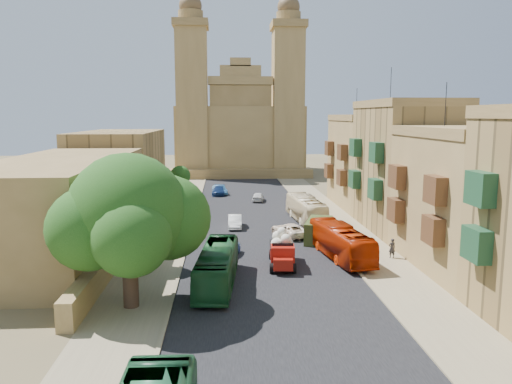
{
  "coord_description": "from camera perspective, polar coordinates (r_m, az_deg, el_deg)",
  "views": [
    {
      "loc": [
        -3.5,
        -27.1,
        12.17
      ],
      "look_at": [
        0.0,
        26.0,
        4.0
      ],
      "focal_mm": 35.0,
      "sensor_mm": 36.0,
      "label": 1
    }
  ],
  "objects": [
    {
      "name": "sidewalk_west",
      "position": [
        58.69,
        -9.57,
        -3.36
      ],
      "size": [
        5.0,
        140.0,
        0.01
      ],
      "primitive_type": "cube",
      "color": "#847556",
      "rests_on": "ground"
    },
    {
      "name": "west_building_mid",
      "position": [
        72.92,
        -15.24,
        2.78
      ],
      "size": [
        10.0,
        22.0,
        10.0
      ],
      "primitive_type": "cube",
      "color": "olive",
      "rests_on": "ground"
    },
    {
      "name": "bus_green_north",
      "position": [
        36.4,
        -4.44,
        -8.48
      ],
      "size": [
        3.3,
        10.36,
        2.84
      ],
      "primitive_type": "imported",
      "rotation": [
        0.0,
        0.0,
        -0.09
      ],
      "color": "#174B23",
      "rests_on": "ground"
    },
    {
      "name": "road_surface",
      "position": [
        58.49,
        -0.26,
        -3.28
      ],
      "size": [
        14.0,
        140.0,
        0.01
      ],
      "primitive_type": "cube",
      "color": "black",
      "rests_on": "ground"
    },
    {
      "name": "pedestrian_c",
      "position": [
        40.05,
        12.46,
        -7.94
      ],
      "size": [
        0.55,
        1.02,
        1.65
      ],
      "primitive_type": "imported",
      "rotation": [
        0.0,
        0.0,
        4.55
      ],
      "color": "#3D3C3F",
      "rests_on": "ground"
    },
    {
      "name": "car_blue_a",
      "position": [
        43.93,
        -3.06,
        -6.55
      ],
      "size": [
        2.3,
        3.79,
        1.21
      ],
      "primitive_type": "imported",
      "rotation": [
        0.0,
        0.0,
        -0.27
      ],
      "color": "#345298",
      "rests_on": "ground"
    },
    {
      "name": "olive_pickup",
      "position": [
        49.28,
        7.19,
        -4.41
      ],
      "size": [
        3.66,
        5.51,
        2.1
      ],
      "color": "#38471A",
      "rests_on": "ground"
    },
    {
      "name": "street_tree_a",
      "position": [
        40.59,
        -12.92,
        -3.97
      ],
      "size": [
        3.31,
        3.31,
        5.08
      ],
      "color": "#3B281D",
      "rests_on": "ground"
    },
    {
      "name": "red_truck",
      "position": [
        40.93,
        3.0,
        -6.63
      ],
      "size": [
        2.45,
        5.36,
        3.05
      ],
      "color": "#9B150B",
      "rests_on": "ground"
    },
    {
      "name": "ficus_tree",
      "position": [
        32.28,
        -14.26,
        -2.8
      ],
      "size": [
        9.93,
        9.14,
        9.93
      ],
      "color": "#3B281D",
      "rests_on": "ground"
    },
    {
      "name": "street_tree_c",
      "position": [
        64.07,
        -9.56,
        0.54
      ],
      "size": [
        3.09,
        3.09,
        4.75
      ],
      "color": "#3B281D",
      "rests_on": "ground"
    },
    {
      "name": "townhouse_b",
      "position": [
        43.27,
        22.99,
        -0.63
      ],
      "size": [
        9.0,
        14.0,
        14.9
      ],
      "color": "olive",
      "rests_on": "ground"
    },
    {
      "name": "car_blue_b",
      "position": [
        78.08,
        -4.16,
        0.26
      ],
      "size": [
        2.51,
        4.49,
        1.4
      ],
      "primitive_type": "imported",
      "rotation": [
        0.0,
        0.0,
        0.26
      ],
      "color": "teal",
      "rests_on": "ground"
    },
    {
      "name": "pedestrian_a",
      "position": [
        44.8,
        15.28,
        -6.22
      ],
      "size": [
        0.68,
        0.51,
        1.71
      ],
      "primitive_type": "imported",
      "rotation": [
        0.0,
        0.0,
        3.3
      ],
      "color": "#28272A",
      "rests_on": "ground"
    },
    {
      "name": "bus_red_east",
      "position": [
        43.7,
        9.63,
        -5.65
      ],
      "size": [
        3.87,
        10.4,
        2.83
      ],
      "primitive_type": "imported",
      "rotation": [
        0.0,
        0.0,
        3.29
      ],
      "color": "#A62102",
      "rests_on": "ground"
    },
    {
      "name": "west_wall",
      "position": [
        49.26,
        -14.24,
        -4.77
      ],
      "size": [
        1.0,
        40.0,
        1.8
      ],
      "primitive_type": "cube",
      "color": "olive",
      "rests_on": "ground"
    },
    {
      "name": "car_dkblue",
      "position": [
        77.38,
        -4.27,
        0.17
      ],
      "size": [
        2.18,
        4.83,
        1.37
      ],
      "primitive_type": "imported",
      "rotation": [
        0.0,
        0.0,
        -0.05
      ],
      "color": "navy",
      "rests_on": "ground"
    },
    {
      "name": "street_tree_b",
      "position": [
        52.2,
        -10.87,
        -0.75
      ],
      "size": [
        3.61,
        3.61,
        5.55
      ],
      "color": "#3B281D",
      "rests_on": "ground"
    },
    {
      "name": "west_building_low",
      "position": [
        48.04,
        -21.29,
        -1.42
      ],
      "size": [
        10.0,
        28.0,
        8.4
      ],
      "primitive_type": "cube",
      "color": "brown",
      "rests_on": "ground"
    },
    {
      "name": "car_white_b",
      "position": [
        71.5,
        0.25,
        -0.55
      ],
      "size": [
        2.12,
        3.99,
        1.29
      ],
      "primitive_type": "imported",
      "rotation": [
        0.0,
        0.0,
        2.98
      ],
      "color": "silver",
      "rests_on": "ground"
    },
    {
      "name": "kerb_west",
      "position": [
        58.47,
        -7.13,
        -3.29
      ],
      "size": [
        0.25,
        140.0,
        0.12
      ],
      "primitive_type": "cube",
      "color": "#847556",
      "rests_on": "ground"
    },
    {
      "name": "ground",
      "position": [
        29.91,
        3.4,
        -15.3
      ],
      "size": [
        260.0,
        260.0,
        0.0
      ],
      "primitive_type": "plane",
      "color": "brown"
    },
    {
      "name": "car_white_a",
      "position": [
        54.75,
        -2.42,
        -3.39
      ],
      "size": [
        1.53,
        4.16,
        1.36
      ],
      "primitive_type": "imported",
      "rotation": [
        0.0,
        0.0,
        -0.02
      ],
      "color": "white",
      "rests_on": "ground"
    },
    {
      "name": "townhouse_c",
      "position": [
        55.86,
        16.65,
        2.96
      ],
      "size": [
        9.0,
        14.0,
        17.4
      ],
      "color": "olive",
      "rests_on": "ground"
    },
    {
      "name": "car_cream",
      "position": [
        50.91,
        3.81,
        -4.35
      ],
      "size": [
        3.88,
        5.27,
        1.33
      ],
      "primitive_type": "imported",
      "rotation": [
        0.0,
        0.0,
        3.54
      ],
      "color": "#FCE4C9",
      "rests_on": "ground"
    },
    {
      "name": "church",
      "position": [
        105.8,
        -1.89,
        7.29
      ],
      "size": [
        28.0,
        22.5,
        36.3
      ],
      "color": "olive",
      "rests_on": "ground"
    },
    {
      "name": "bus_cream_east",
      "position": [
        58.05,
        5.73,
        -1.96
      ],
      "size": [
        3.39,
        10.6,
        2.9
      ],
      "primitive_type": "imported",
      "rotation": [
        0.0,
        0.0,
        3.23
      ],
      "color": "beige",
      "rests_on": "ground"
    },
    {
      "name": "townhouse_d",
      "position": [
        69.16,
        12.6,
        3.53
      ],
      "size": [
        9.0,
        14.0,
        15.9
      ],
      "color": "olive",
      "rests_on": "ground"
    },
    {
      "name": "street_tree_d",
      "position": [
        75.92,
        -8.66,
        1.82
      ],
      "size": [
        3.08,
        3.08,
        4.74
      ],
      "color": "#3B281D",
      "rests_on": "ground"
    },
    {
      "name": "sidewalk_east",
      "position": [
        59.81,
        8.88,
        -3.11
      ],
      "size": [
        5.0,
        140.0,
        0.01
      ],
      "primitive_type": "cube",
      "color": "#847556",
      "rests_on": "ground"
    },
    {
      "name": "kerb_east",
      "position": [
        59.31,
        6.52,
        -3.11
      ],
      "size": [
        0.25,
        140.0,
        0.12
      ],
      "primitive_type": "cube",
      "color": "#847556",
      "rests_on": "ground"
    }
  ]
}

